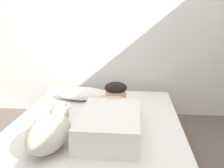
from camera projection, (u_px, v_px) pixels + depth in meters
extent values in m
cube|color=silver|center=(125.00, 9.00, 2.88)|extent=(4.11, 0.10, 2.50)
cube|color=#4C4742|center=(97.00, 154.00, 2.09)|extent=(1.39, 1.91, 0.10)
cube|color=white|center=(96.00, 136.00, 2.04)|extent=(1.35, 1.85, 0.24)
ellipsoid|color=white|center=(82.00, 94.00, 2.60)|extent=(0.52, 0.32, 0.11)
cube|color=white|center=(110.00, 124.00, 1.76)|extent=(0.42, 0.64, 0.18)
ellipsoid|color=#D8AD8E|center=(114.00, 105.00, 2.08)|extent=(0.32, 0.20, 0.16)
sphere|color=#D8AD8E|center=(116.00, 95.00, 2.23)|extent=(0.19, 0.19, 0.19)
ellipsoid|color=black|center=(116.00, 88.00, 2.21)|extent=(0.20, 0.20, 0.10)
cylinder|color=#D8AD8E|center=(104.00, 103.00, 2.24)|extent=(0.23, 0.07, 0.14)
cylinder|color=#D8AD8E|center=(127.00, 104.00, 2.22)|extent=(0.23, 0.07, 0.14)
ellipsoid|color=beige|center=(49.00, 132.00, 1.62)|extent=(0.26, 0.48, 0.20)
sphere|color=beige|center=(59.00, 115.00, 1.86)|extent=(0.15, 0.15, 0.15)
cone|color=#A79F8E|center=(55.00, 105.00, 1.87)|extent=(0.05, 0.05, 0.05)
cone|color=#A79F8E|center=(68.00, 105.00, 1.86)|extent=(0.05, 0.05, 0.05)
cylinder|color=#D84C47|center=(123.00, 105.00, 2.30)|extent=(0.09, 0.09, 0.07)
torus|color=#D84C47|center=(129.00, 105.00, 2.30)|extent=(0.05, 0.01, 0.05)
cube|color=black|center=(90.00, 117.00, 2.11)|extent=(0.07, 0.14, 0.01)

